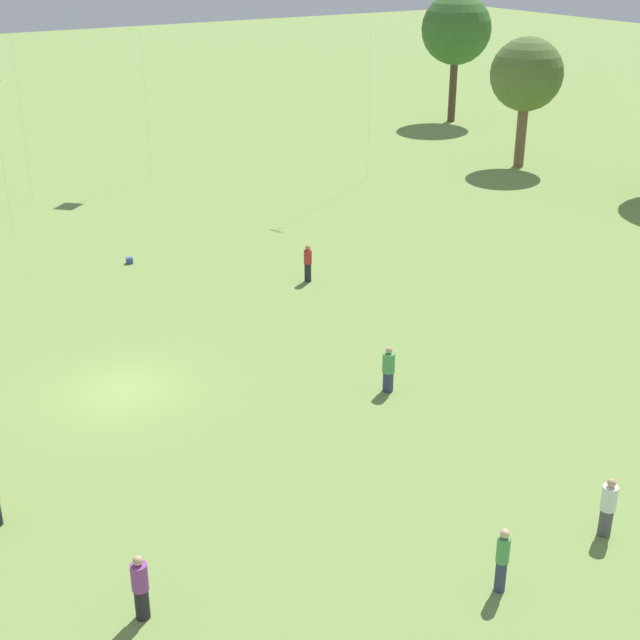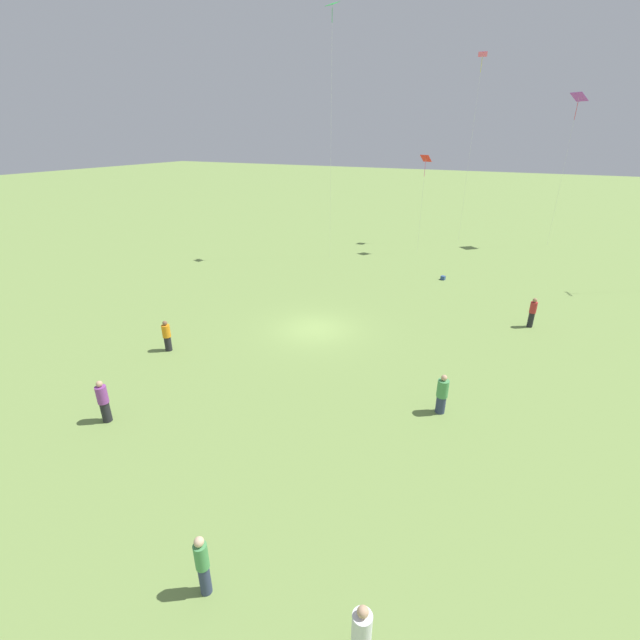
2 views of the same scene
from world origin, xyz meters
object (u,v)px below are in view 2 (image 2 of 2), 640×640
object	(u,v)px
person_1	(442,394)
kite_1	(426,162)
kite_5	(332,26)
person_4	(167,336)
person_5	(103,402)
person_0	(532,313)
picnic_bag_1	(443,278)
person_2	(203,565)
person_3	(361,636)
kite_4	(578,102)
kite_2	(481,69)

from	to	relation	value
person_1	kite_1	size ratio (longest dim) A/B	0.20
kite_1	kite_5	size ratio (longest dim) A/B	0.45
person_4	person_5	world-z (taller)	person_5
person_0	picnic_bag_1	xyz separation A→B (m)	(-6.63, -6.31, -0.74)
person_2	person_3	bearing A→B (deg)	171.28
kite_4	kite_5	size ratio (longest dim) A/B	0.71
kite_4	kite_5	xyz separation A→B (m)	(13.27, -17.87, 4.78)
person_1	kite_2	world-z (taller)	kite_2
kite_4	picnic_bag_1	bearing A→B (deg)	153.03
person_2	person_4	world-z (taller)	person_2
person_0	person_4	bearing A→B (deg)	-65.26
person_1	picnic_bag_1	xyz separation A→B (m)	(-17.35, -3.34, -0.70)
person_3	person_5	bearing A→B (deg)	110.69
person_3	kite_1	bearing A→B (deg)	49.26
person_3	kite_4	bearing A→B (deg)	32.20
person_1	kite_2	xyz separation A→B (m)	(-31.08, -4.49, 14.77)
person_3	kite_2	xyz separation A→B (m)	(-40.87, -4.81, 14.72)
person_3	kite_5	distance (m)	36.81
person_4	kite_5	xyz separation A→B (m)	(-20.40, -0.21, 16.88)
person_1	kite_4	xyz separation A→B (m)	(-32.92, 3.87, 12.07)
person_0	person_5	distance (m)	22.43
person_1	person_5	bearing A→B (deg)	-56.24
person_1	kite_5	distance (m)	29.43
person_1	kite_4	distance (m)	35.27
person_2	kite_1	bearing A→B (deg)	-96.03
person_5	kite_5	xyz separation A→B (m)	(-25.96, -2.39, 16.80)
kite_2	kite_4	xyz separation A→B (m)	(-1.84, 8.35, -2.70)
person_3	kite_2	world-z (taller)	kite_2
kite_5	picnic_bag_1	distance (m)	20.66
person_3	person_4	size ratio (longest dim) A/B	1.08
person_3	kite_4	world-z (taller)	kite_4
person_3	kite_5	world-z (taller)	kite_5
person_4	kite_4	distance (m)	39.90
person_5	kite_4	world-z (taller)	kite_4
person_5	kite_1	size ratio (longest dim) A/B	0.21
person_0	kite_4	size ratio (longest dim) A/B	0.13
person_4	kite_2	distance (m)	36.32
kite_1	kite_2	xyz separation A→B (m)	(-6.43, 2.71, 7.58)
person_5	kite_5	bearing A→B (deg)	117.92
person_1	person_4	xyz separation A→B (m)	(0.76, -13.80, -0.02)
kite_5	person_0	bearing A→B (deg)	33.84
person_5	kite_2	size ratio (longest dim) A/B	0.11
person_4	kite_5	distance (m)	26.48
person_3	picnic_bag_1	distance (m)	27.40
kite_1	person_5	bearing A→B (deg)	146.66
person_0	person_2	distance (m)	21.77
kite_1	person_3	bearing A→B (deg)	167.11
picnic_bag_1	kite_5	bearing A→B (deg)	-102.12
person_5	kite_4	bearing A→B (deg)	91.12
person_3	kite_2	bearing A→B (deg)	43.65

